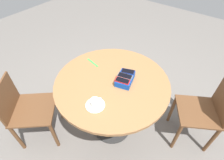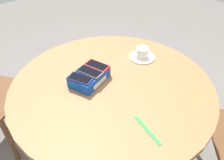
% 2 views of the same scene
% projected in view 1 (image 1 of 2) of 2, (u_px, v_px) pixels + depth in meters
% --- Properties ---
extents(ground_plane, '(8.00, 8.00, 0.00)m').
position_uv_depth(ground_plane, '(112.00, 126.00, 2.17)').
color(ground_plane, slate).
extents(round_table, '(1.07, 1.07, 0.79)m').
position_uv_depth(round_table, '(112.00, 90.00, 1.70)').
color(round_table, '#2D2D2D').
rests_on(round_table, ground_plane).
extents(phone_box, '(0.24, 0.19, 0.06)m').
position_uv_depth(phone_box, '(125.00, 79.00, 1.60)').
color(phone_box, '#0F42AD').
rests_on(phone_box, round_table).
extents(phone_navy, '(0.10, 0.14, 0.01)m').
position_uv_depth(phone_navy, '(128.00, 71.00, 1.62)').
color(phone_navy, navy).
rests_on(phone_navy, phone_box).
extents(phone_gray, '(0.10, 0.15, 0.01)m').
position_uv_depth(phone_gray, '(125.00, 76.00, 1.58)').
color(phone_gray, '#515156').
rests_on(phone_gray, phone_box).
extents(phone_red, '(0.09, 0.14, 0.01)m').
position_uv_depth(phone_red, '(122.00, 81.00, 1.53)').
color(phone_red, red).
rests_on(phone_red, phone_box).
extents(saucer, '(0.16, 0.16, 0.01)m').
position_uv_depth(saucer, '(95.00, 105.00, 1.42)').
color(saucer, white).
rests_on(saucer, round_table).
extents(coffee_cup, '(0.10, 0.08, 0.06)m').
position_uv_depth(coffee_cup, '(95.00, 102.00, 1.39)').
color(coffee_cup, white).
rests_on(coffee_cup, saucer).
extents(lanyard_strap, '(0.05, 0.17, 0.00)m').
position_uv_depth(lanyard_strap, '(93.00, 63.00, 1.82)').
color(lanyard_strap, green).
rests_on(lanyard_strap, round_table).
extents(chair_near_window, '(0.54, 0.54, 0.91)m').
position_uv_depth(chair_near_window, '(205.00, 111.00, 1.76)').
color(chair_near_window, brown).
rests_on(chair_near_window, ground_plane).
extents(chair_far_side, '(0.60, 0.60, 0.80)m').
position_uv_depth(chair_far_side, '(28.00, 110.00, 1.82)').
color(chair_far_side, brown).
rests_on(chair_far_side, ground_plane).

